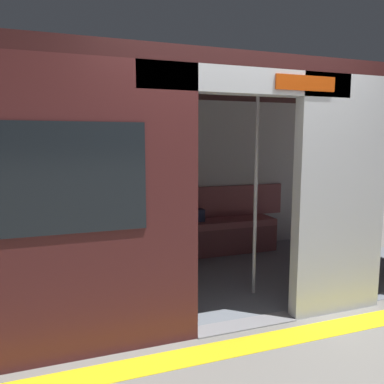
% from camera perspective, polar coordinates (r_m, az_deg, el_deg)
% --- Properties ---
extents(ground_plane, '(60.00, 60.00, 0.00)m').
position_cam_1_polar(ground_plane, '(3.48, 7.99, -19.30)').
color(ground_plane, gray).
extents(platform_edge_strip, '(8.00, 0.24, 0.01)m').
position_cam_1_polar(platform_edge_strip, '(3.24, 10.60, -21.42)').
color(platform_edge_strip, yellow).
rests_on(platform_edge_strip, ground_plane).
extents(train_car, '(6.40, 2.50, 2.26)m').
position_cam_1_polar(train_car, '(4.06, 0.58, 6.31)').
color(train_car, silver).
rests_on(train_car, ground_plane).
extents(bench_seat, '(2.90, 0.44, 0.47)m').
position_cam_1_polar(bench_seat, '(5.09, -2.31, -6.08)').
color(bench_seat, '#935156').
rests_on(bench_seat, ground_plane).
extents(person_seated, '(0.55, 0.68, 1.20)m').
position_cam_1_polar(person_seated, '(4.91, -4.64, -2.70)').
color(person_seated, '#CC5933').
rests_on(person_seated, ground_plane).
extents(handbag, '(0.26, 0.15, 0.17)m').
position_cam_1_polar(handbag, '(5.19, 0.39, -3.58)').
color(handbag, '#262D4C').
rests_on(handbag, bench_seat).
extents(book, '(0.21, 0.26, 0.03)m').
position_cam_1_polar(book, '(4.99, -8.36, -4.96)').
color(book, '#B22D2D').
rests_on(book, bench_seat).
extents(grab_pole_door, '(0.04, 0.04, 2.12)m').
position_cam_1_polar(grab_pole_door, '(3.44, -1.47, -0.89)').
color(grab_pole_door, silver).
rests_on(grab_pole_door, ground_plane).
extents(grab_pole_far, '(0.04, 0.04, 2.12)m').
position_cam_1_polar(grab_pole_far, '(3.83, 9.62, -0.08)').
color(grab_pole_far, silver).
rests_on(grab_pole_far, ground_plane).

